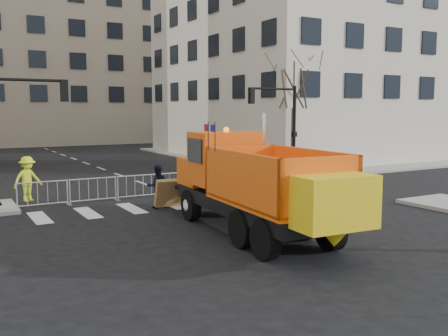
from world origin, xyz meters
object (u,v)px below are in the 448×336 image
cop_b (157,186)px  newspaper_box (284,166)px  cop_a (190,190)px  worker (28,179)px  cop_c (206,187)px  plow_truck (256,182)px

cop_b → newspaper_box: 10.94m
cop_a → cop_b: cop_a is taller
cop_b → worker: bearing=-24.3°
worker → newspaper_box: size_ratio=1.73×
cop_c → worker: (-6.44, 4.02, 0.30)m
cop_b → worker: size_ratio=0.93×
cop_c → plow_truck: bearing=9.7°
plow_truck → worker: 10.77m
cop_a → newspaper_box: bearing=-167.4°
cop_a → cop_c: size_ratio=1.15×
newspaper_box → cop_b: bearing=-132.2°
worker → cop_c: bearing=-50.6°
worker → newspaper_box: 14.48m
newspaper_box → cop_a: bearing=-122.8°
plow_truck → cop_a: bearing=8.8°
cop_b → cop_c: 2.02m
plow_truck → cop_a: 4.20m
plow_truck → cop_b: bearing=14.0°
cop_a → newspaper_box: cop_a is taller
plow_truck → cop_c: plow_truck is taller
cop_c → newspaper_box: size_ratio=1.46×
plow_truck → cop_a: size_ratio=5.55×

